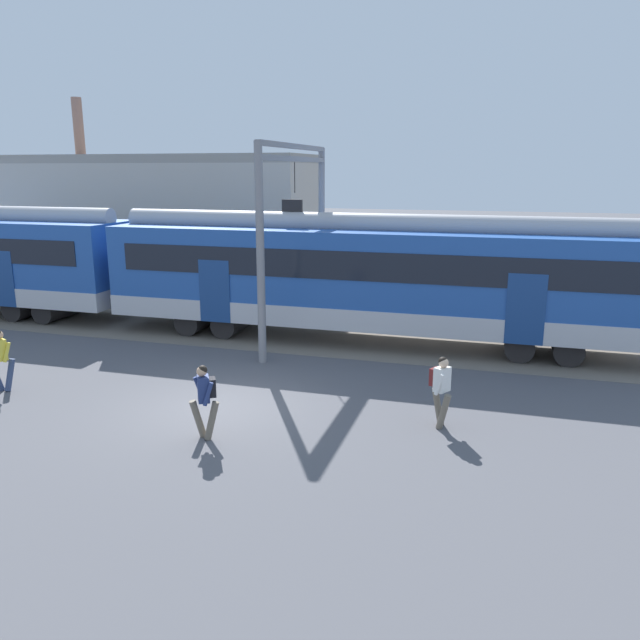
{
  "coord_description": "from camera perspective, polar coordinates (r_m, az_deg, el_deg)",
  "views": [
    {
      "loc": [
        6.48,
        -13.14,
        5.69
      ],
      "look_at": [
        1.69,
        3.15,
        1.6
      ],
      "focal_mm": 35.0,
      "sensor_mm": 36.0,
      "label": 1
    }
  ],
  "objects": [
    {
      "name": "track_bed",
      "position": [
        25.86,
        -20.13,
        0.01
      ],
      "size": [
        80.0,
        4.4,
        0.01
      ],
      "primitive_type": "cube",
      "color": "slate",
      "rests_on": "ground"
    },
    {
      "name": "ground_plane",
      "position": [
        15.71,
        -9.27,
        -7.87
      ],
      "size": [
        160.0,
        160.0,
        0.0
      ],
      "primitive_type": "plane",
      "color": "#515156"
    },
    {
      "name": "commuter_train",
      "position": [
        24.05,
        -15.78,
        4.82
      ],
      "size": [
        38.05,
        3.07,
        4.73
      ],
      "color": "silver",
      "rests_on": "ground"
    },
    {
      "name": "pedestrian_yellow",
      "position": [
        18.29,
        -27.25,
        -2.89
      ],
      "size": [
        0.65,
        0.58,
        1.67
      ],
      "color": "navy",
      "rests_on": "ground"
    },
    {
      "name": "pedestrian_navy",
      "position": [
        13.69,
        -10.49,
        -6.78
      ],
      "size": [
        0.71,
        0.5,
        1.67
      ],
      "color": "#6B6051",
      "rests_on": "ground"
    },
    {
      "name": "background_building",
      "position": [
        32.33,
        -14.07,
        8.74
      ],
      "size": [
        15.07,
        5.0,
        9.2
      ],
      "color": "#B2A899",
      "rests_on": "ground"
    },
    {
      "name": "pedestrian_white",
      "position": [
        14.31,
        11.0,
        -5.89
      ],
      "size": [
        0.56,
        0.66,
        1.67
      ],
      "color": "#6B6051",
      "rests_on": "ground"
    },
    {
      "name": "catenary_gantry",
      "position": [
        21.29,
        -2.3,
        9.83
      ],
      "size": [
        0.24,
        6.64,
        6.53
      ],
      "color": "gray",
      "rests_on": "ground"
    }
  ]
}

